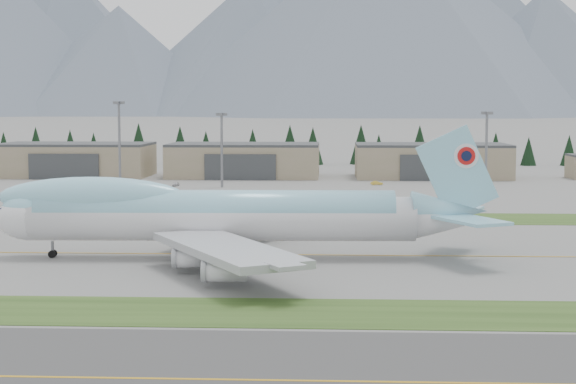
{
  "coord_description": "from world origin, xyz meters",
  "views": [
    {
      "loc": [
        12.3,
        -132.58,
        22.47
      ],
      "look_at": [
        5.33,
        16.86,
        8.0
      ],
      "focal_mm": 55.0,
      "sensor_mm": 36.0,
      "label": 1
    }
  ],
  "objects_px": {
    "hangar_left": "(76,160)",
    "hangar_center": "(244,160)",
    "hangar_right": "(431,161)",
    "boeing_747_freighter": "(217,214)",
    "service_vehicle_c": "(465,185)",
    "service_vehicle_b": "(377,185)",
    "service_vehicle_a": "(176,186)"
  },
  "relations": [
    {
      "from": "service_vehicle_b",
      "to": "service_vehicle_c",
      "type": "relative_size",
      "value": 0.88
    },
    {
      "from": "hangar_center",
      "to": "boeing_747_freighter",
      "type": "bearing_deg",
      "value": -85.99
    },
    {
      "from": "boeing_747_freighter",
      "to": "service_vehicle_a",
      "type": "height_order",
      "value": "boeing_747_freighter"
    },
    {
      "from": "service_vehicle_a",
      "to": "service_vehicle_b",
      "type": "bearing_deg",
      "value": 13.58
    },
    {
      "from": "boeing_747_freighter",
      "to": "hangar_right",
      "type": "xyz_separation_m",
      "value": [
        49.26,
        153.11,
        -1.17
      ]
    },
    {
      "from": "hangar_right",
      "to": "service_vehicle_b",
      "type": "distance_m",
      "value": 34.4
    },
    {
      "from": "service_vehicle_c",
      "to": "hangar_center",
      "type": "bearing_deg",
      "value": -176.47
    },
    {
      "from": "hangar_center",
      "to": "service_vehicle_c",
      "type": "bearing_deg",
      "value": -21.88
    },
    {
      "from": "hangar_right",
      "to": "service_vehicle_c",
      "type": "height_order",
      "value": "hangar_right"
    },
    {
      "from": "hangar_right",
      "to": "service_vehicle_b",
      "type": "relative_size",
      "value": 13.81
    },
    {
      "from": "boeing_747_freighter",
      "to": "service_vehicle_b",
      "type": "height_order",
      "value": "boeing_747_freighter"
    },
    {
      "from": "service_vehicle_a",
      "to": "service_vehicle_c",
      "type": "bearing_deg",
      "value": 12.72
    },
    {
      "from": "service_vehicle_a",
      "to": "service_vehicle_b",
      "type": "height_order",
      "value": "service_vehicle_a"
    },
    {
      "from": "boeing_747_freighter",
      "to": "hangar_right",
      "type": "relative_size",
      "value": 1.56
    },
    {
      "from": "service_vehicle_a",
      "to": "service_vehicle_b",
      "type": "xyz_separation_m",
      "value": [
        57.41,
        6.06,
        0.0
      ]
    },
    {
      "from": "hangar_center",
      "to": "hangar_right",
      "type": "relative_size",
      "value": 1.0
    },
    {
      "from": "hangar_left",
      "to": "hangar_center",
      "type": "xyz_separation_m",
      "value": [
        55.0,
        0.0,
        0.0
      ]
    },
    {
      "from": "hangar_center",
      "to": "hangar_right",
      "type": "bearing_deg",
      "value": 0.0
    },
    {
      "from": "hangar_left",
      "to": "service_vehicle_b",
      "type": "bearing_deg",
      "value": -16.37
    },
    {
      "from": "service_vehicle_b",
      "to": "service_vehicle_c",
      "type": "height_order",
      "value": "same"
    },
    {
      "from": "hangar_left",
      "to": "hangar_right",
      "type": "distance_m",
      "value": 115.0
    },
    {
      "from": "hangar_left",
      "to": "service_vehicle_a",
      "type": "distance_m",
      "value": 51.98
    },
    {
      "from": "hangar_center",
      "to": "service_vehicle_b",
      "type": "xyz_separation_m",
      "value": [
        41.1,
        -28.23,
        -5.39
      ]
    },
    {
      "from": "boeing_747_freighter",
      "to": "hangar_center",
      "type": "distance_m",
      "value": 153.49
    },
    {
      "from": "hangar_left",
      "to": "service_vehicle_c",
      "type": "bearing_deg",
      "value": -12.41
    },
    {
      "from": "hangar_right",
      "to": "service_vehicle_b",
      "type": "xyz_separation_m",
      "value": [
        -18.9,
        -28.23,
        -5.39
      ]
    },
    {
      "from": "hangar_left",
      "to": "service_vehicle_c",
      "type": "height_order",
      "value": "hangar_left"
    },
    {
      "from": "hangar_center",
      "to": "service_vehicle_b",
      "type": "bearing_deg",
      "value": -34.49
    },
    {
      "from": "service_vehicle_b",
      "to": "boeing_747_freighter",
      "type": "bearing_deg",
      "value": 155.44
    },
    {
      "from": "boeing_747_freighter",
      "to": "service_vehicle_c",
      "type": "xyz_separation_m",
      "value": [
        55.97,
        126.32,
        -6.56
      ]
    },
    {
      "from": "hangar_right",
      "to": "boeing_747_freighter",
      "type": "bearing_deg",
      "value": -107.83
    },
    {
      "from": "hangar_left",
      "to": "hangar_center",
      "type": "relative_size",
      "value": 1.0
    }
  ]
}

